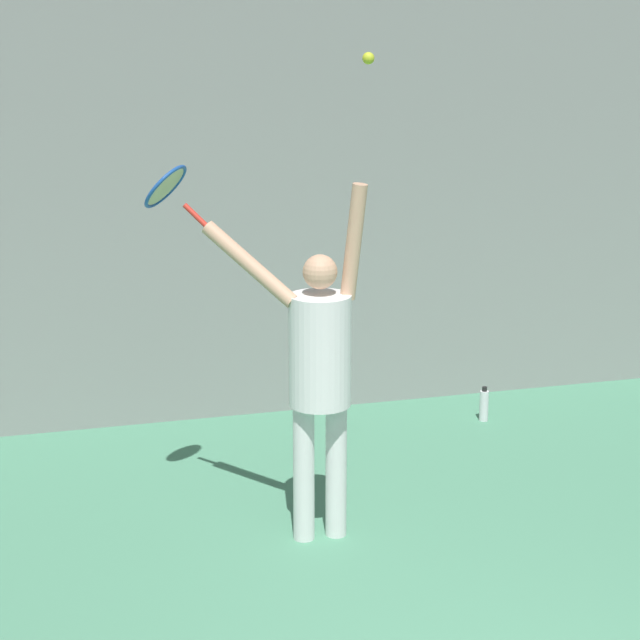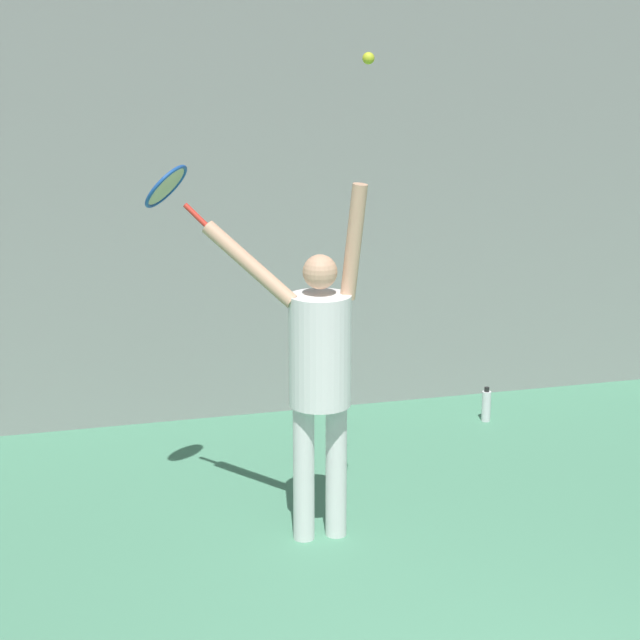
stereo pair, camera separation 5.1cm
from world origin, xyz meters
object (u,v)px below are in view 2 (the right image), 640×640
Objects in this scene: tennis_racket at (168,188)px; tennis_ball at (368,58)px; tennis_player at (319,364)px; water_bottle at (486,406)px.

tennis_ball is at bearing -26.71° from tennis_racket.
tennis_racket is (-0.79, 0.49, 1.01)m from tennis_player.
tennis_racket is 6.29× the size of tennis_ball.
tennis_ball is 0.24× the size of water_bottle.
tennis_ball is at bearing -132.01° from water_bottle.
tennis_ball is (0.28, -0.05, 1.77)m from tennis_player.
tennis_player is 1.37m from tennis_racket.
tennis_ball is at bearing -9.51° from tennis_player.
tennis_racket is at bearing 148.21° from tennis_player.
water_bottle is at bearing 47.99° from tennis_ball.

